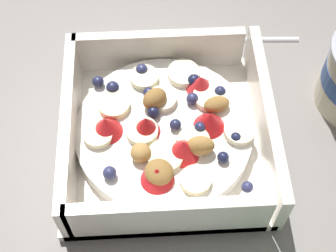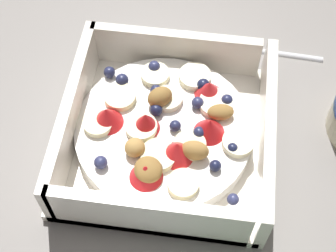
{
  "view_description": "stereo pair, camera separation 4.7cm",
  "coord_description": "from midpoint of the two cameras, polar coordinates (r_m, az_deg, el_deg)",
  "views": [
    {
      "loc": [
        0.27,
        -0.01,
        0.42
      ],
      "look_at": [
        0.02,
        0.0,
        0.03
      ],
      "focal_mm": 53.91,
      "sensor_mm": 36.0,
      "label": 1
    },
    {
      "loc": [
        0.27,
        0.04,
        0.42
      ],
      "look_at": [
        0.02,
        0.0,
        0.03
      ],
      "focal_mm": 53.91,
      "sensor_mm": 36.0,
      "label": 2
    }
  ],
  "objects": [
    {
      "name": "fruit_bowl",
      "position": [
        0.47,
        -2.81,
        -0.88
      ],
      "size": [
        0.19,
        0.19,
        0.06
      ],
      "color": "white",
      "rests_on": "ground"
    },
    {
      "name": "ground_plane",
      "position": [
        0.5,
        -3.25,
        -0.22
      ],
      "size": [
        2.4,
        2.4,
        0.0
      ],
      "primitive_type": "plane",
      "color": "gray"
    },
    {
      "name": "spoon",
      "position": [
        0.57,
        0.01,
        9.81
      ],
      "size": [
        0.03,
        0.17,
        0.01
      ],
      "color": "silver",
      "rests_on": "ground"
    }
  ]
}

